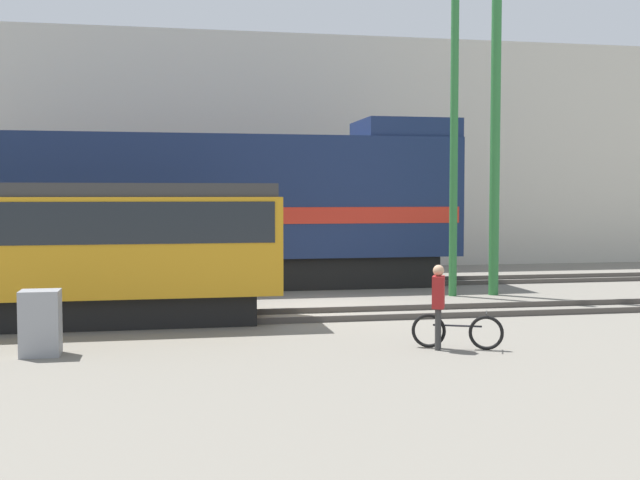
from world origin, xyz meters
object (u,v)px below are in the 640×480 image
(utility_pole_center, at_px, (454,148))
(signal_box, at_px, (40,323))
(bicycle, at_px, (457,331))
(person, at_px, (438,299))
(utility_pole_right, at_px, (495,136))
(streetcar, at_px, (69,244))
(freight_locomotive, at_px, (189,209))

(utility_pole_center, xyz_separation_m, signal_box, (-10.44, -6.74, -3.68))
(bicycle, height_order, utility_pole_center, utility_pole_center)
(person, bearing_deg, utility_pole_center, 67.65)
(bicycle, relative_size, utility_pole_center, 0.19)
(bicycle, bearing_deg, person, 177.82)
(utility_pole_right, relative_size, signal_box, 7.74)
(person, bearing_deg, streetcar, 149.08)
(streetcar, relative_size, bicycle, 5.77)
(person, height_order, signal_box, person)
(freight_locomotive, xyz_separation_m, signal_box, (-2.99, -10.03, -1.89))
(utility_pole_center, height_order, utility_pole_right, utility_pole_right)
(freight_locomotive, relative_size, bicycle, 10.61)
(freight_locomotive, distance_m, streetcar, 7.19)
(utility_pole_right, bearing_deg, person, -119.98)
(streetcar, distance_m, utility_pole_right, 12.35)
(streetcar, xyz_separation_m, utility_pole_right, (11.56, 3.28, 2.82))
(person, distance_m, utility_pole_center, 8.84)
(signal_box, bearing_deg, freight_locomotive, 73.38)
(freight_locomotive, relative_size, utility_pole_right, 1.85)
(streetcar, distance_m, signal_box, 3.67)
(streetcar, relative_size, person, 5.80)
(freight_locomotive, bearing_deg, utility_pole_center, -23.80)
(freight_locomotive, bearing_deg, streetcar, -113.53)
(bicycle, height_order, person, person)
(streetcar, distance_m, bicycle, 8.84)
(person, height_order, utility_pole_right, utility_pole_right)
(person, relative_size, signal_box, 1.34)
(signal_box, bearing_deg, utility_pole_center, 32.87)
(freight_locomotive, distance_m, utility_pole_center, 8.33)
(streetcar, bearing_deg, signal_box, -92.22)
(freight_locomotive, relative_size, signal_box, 14.35)
(streetcar, distance_m, person, 8.42)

